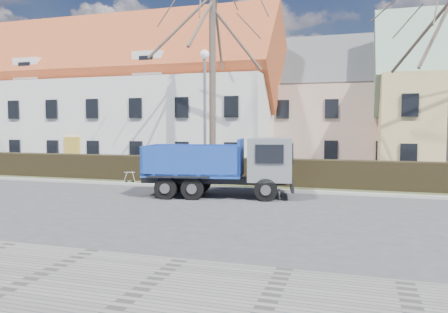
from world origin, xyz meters
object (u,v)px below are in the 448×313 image
(dump_truck, at_px, (214,166))
(parked_car_a, at_px, (179,162))
(streetlight, at_px, (205,115))
(cart_frame, at_px, (125,177))

(dump_truck, relative_size, parked_car_a, 1.70)
(dump_truck, height_order, streetlight, streetlight)
(dump_truck, distance_m, cart_frame, 6.04)
(streetlight, distance_m, parked_car_a, 5.95)
(dump_truck, xyz_separation_m, parked_car_a, (-5.20, 8.56, -0.63))
(streetlight, relative_size, parked_car_a, 1.86)
(cart_frame, relative_size, parked_car_a, 0.20)
(dump_truck, distance_m, streetlight, 5.34)
(streetlight, height_order, cart_frame, streetlight)
(streetlight, bearing_deg, cart_frame, -148.97)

